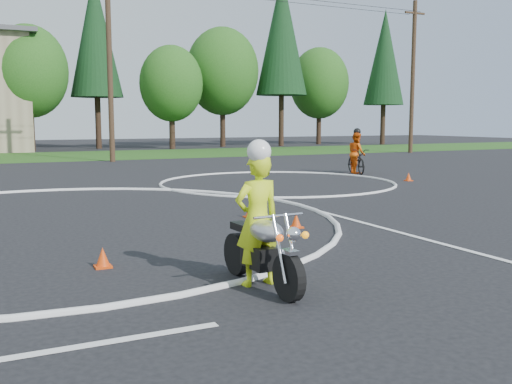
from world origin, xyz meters
name	(u,v)px	position (x,y,z in m)	size (l,w,h in m)	color
ground	(67,255)	(0.00, 0.00, 0.00)	(120.00, 120.00, 0.00)	black
grass_strip	(5,158)	(0.00, 27.00, 0.01)	(120.00, 10.00, 0.02)	#1E4714
course_markings	(136,208)	(2.17, 4.35, 0.01)	(19.05, 19.05, 0.12)	silver
primary_motorcycle	(262,250)	(2.03, -2.99, 0.50)	(0.68, 1.95, 1.02)	black
rider_primary_grp	(257,216)	(2.03, -2.85, 0.92)	(0.65, 0.45, 1.90)	#CFEC18
rider_second_grp	(357,158)	(12.59, 9.79, 0.65)	(1.19, 2.03, 1.85)	black
traffic_cones	(209,212)	(3.29, 2.25, 0.14)	(17.91, 7.89, 0.30)	#E4410C
treeline	(199,65)	(14.78, 34.61, 6.62)	(38.20, 8.10, 14.52)	#382619
utility_poles	(110,61)	(5.00, 21.00, 5.20)	(41.60, 1.12, 10.00)	#473321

